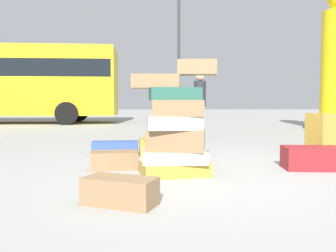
{
  "coord_description": "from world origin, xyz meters",
  "views": [
    {
      "loc": [
        -0.71,
        -4.12,
        0.87
      ],
      "look_at": [
        -0.38,
        1.39,
        0.5
      ],
      "focal_mm": 37.25,
      "sensor_mm": 36.0,
      "label": 1
    }
  ],
  "objects_px": {
    "suitcase_tan_right_side": "(160,147)",
    "suitcase_tower": "(175,127)",
    "suitcase_brown_foreground_near": "(120,191)",
    "suitcase_navy_left_side": "(115,148)",
    "suitcase_tan_upright_blue": "(320,137)",
    "person_bearded_onlooker": "(200,99)",
    "suitcase_maroon_white_trunk": "(315,158)",
    "suitcase_brown_foreground_far": "(114,160)",
    "lamp_post": "(179,17)"
  },
  "relations": [
    {
      "from": "suitcase_tan_right_side",
      "to": "suitcase_tower",
      "type": "bearing_deg",
      "value": -88.4
    },
    {
      "from": "suitcase_brown_foreground_near",
      "to": "suitcase_navy_left_side",
      "type": "relative_size",
      "value": 0.83
    },
    {
      "from": "suitcase_navy_left_side",
      "to": "suitcase_brown_foreground_near",
      "type": "bearing_deg",
      "value": -84.59
    },
    {
      "from": "suitcase_tower",
      "to": "suitcase_navy_left_side",
      "type": "xyz_separation_m",
      "value": [
        -0.86,
        1.61,
        -0.47
      ]
    },
    {
      "from": "suitcase_tan_upright_blue",
      "to": "person_bearded_onlooker",
      "type": "bearing_deg",
      "value": 88.49
    },
    {
      "from": "suitcase_navy_left_side",
      "to": "suitcase_tower",
      "type": "bearing_deg",
      "value": -62.49
    },
    {
      "from": "suitcase_tower",
      "to": "suitcase_maroon_white_trunk",
      "type": "bearing_deg",
      "value": 7.88
    },
    {
      "from": "suitcase_tan_upright_blue",
      "to": "suitcase_brown_foreground_near",
      "type": "bearing_deg",
      "value": -163.36
    },
    {
      "from": "suitcase_tan_right_side",
      "to": "suitcase_maroon_white_trunk",
      "type": "relative_size",
      "value": 0.83
    },
    {
      "from": "suitcase_tan_right_side",
      "to": "suitcase_brown_foreground_far",
      "type": "relative_size",
      "value": 1.07
    },
    {
      "from": "suitcase_navy_left_side",
      "to": "suitcase_brown_foreground_far",
      "type": "xyz_separation_m",
      "value": [
        0.1,
        -1.17,
        -0.0
      ]
    },
    {
      "from": "lamp_post",
      "to": "suitcase_tower",
      "type": "bearing_deg",
      "value": -95.42
    },
    {
      "from": "suitcase_maroon_white_trunk",
      "to": "suitcase_brown_foreground_far",
      "type": "bearing_deg",
      "value": -177.65
    },
    {
      "from": "person_bearded_onlooker",
      "to": "suitcase_tan_upright_blue",
      "type": "bearing_deg",
      "value": 38.56
    },
    {
      "from": "suitcase_brown_foreground_near",
      "to": "suitcase_tan_upright_blue",
      "type": "bearing_deg",
      "value": 61.08
    },
    {
      "from": "suitcase_brown_foreground_near",
      "to": "person_bearded_onlooker",
      "type": "xyz_separation_m",
      "value": [
        1.57,
        5.83,
        0.85
      ]
    },
    {
      "from": "suitcase_tower",
      "to": "suitcase_tan_right_side",
      "type": "relative_size",
      "value": 2.13
    },
    {
      "from": "lamp_post",
      "to": "suitcase_navy_left_side",
      "type": "bearing_deg",
      "value": -101.57
    },
    {
      "from": "suitcase_maroon_white_trunk",
      "to": "person_bearded_onlooker",
      "type": "distance_m",
      "value": 4.54
    },
    {
      "from": "suitcase_tower",
      "to": "lamp_post",
      "type": "xyz_separation_m",
      "value": [
        1.03,
        10.83,
        3.89
      ]
    },
    {
      "from": "suitcase_maroon_white_trunk",
      "to": "suitcase_brown_foreground_far",
      "type": "height_order",
      "value": "suitcase_maroon_white_trunk"
    },
    {
      "from": "suitcase_tower",
      "to": "person_bearded_onlooker",
      "type": "distance_m",
      "value": 4.76
    },
    {
      "from": "suitcase_tan_upright_blue",
      "to": "suitcase_maroon_white_trunk",
      "type": "distance_m",
      "value": 0.83
    },
    {
      "from": "suitcase_tan_right_side",
      "to": "suitcase_brown_foreground_near",
      "type": "bearing_deg",
      "value": -102.2
    },
    {
      "from": "suitcase_brown_foreground_near",
      "to": "lamp_post",
      "type": "bearing_deg",
      "value": 106.48
    },
    {
      "from": "suitcase_tower",
      "to": "suitcase_maroon_white_trunk",
      "type": "xyz_separation_m",
      "value": [
        1.85,
        0.26,
        -0.44
      ]
    },
    {
      "from": "suitcase_brown_foreground_far",
      "to": "lamp_post",
      "type": "relative_size",
      "value": 0.09
    },
    {
      "from": "suitcase_navy_left_side",
      "to": "suitcase_brown_foreground_far",
      "type": "distance_m",
      "value": 1.17
    },
    {
      "from": "suitcase_navy_left_side",
      "to": "suitcase_tan_right_side",
      "type": "relative_size",
      "value": 1.14
    },
    {
      "from": "suitcase_tan_right_side",
      "to": "person_bearded_onlooker",
      "type": "relative_size",
      "value": 0.4
    },
    {
      "from": "suitcase_tan_right_side",
      "to": "lamp_post",
      "type": "bearing_deg",
      "value": 79.84
    },
    {
      "from": "suitcase_tan_upright_blue",
      "to": "suitcase_tan_right_side",
      "type": "bearing_deg",
      "value": 145.47
    },
    {
      "from": "suitcase_tower",
      "to": "suitcase_brown_foreground_near",
      "type": "height_order",
      "value": "suitcase_tower"
    },
    {
      "from": "lamp_post",
      "to": "suitcase_tan_upright_blue",
      "type": "bearing_deg",
      "value": -82.86
    },
    {
      "from": "suitcase_maroon_white_trunk",
      "to": "suitcase_brown_foreground_far",
      "type": "distance_m",
      "value": 2.62
    },
    {
      "from": "suitcase_brown_foreground_near",
      "to": "lamp_post",
      "type": "relative_size",
      "value": 0.09
    },
    {
      "from": "suitcase_tower",
      "to": "suitcase_brown_foreground_near",
      "type": "bearing_deg",
      "value": -115.44
    },
    {
      "from": "person_bearded_onlooker",
      "to": "lamp_post",
      "type": "relative_size",
      "value": 0.23
    },
    {
      "from": "suitcase_tower",
      "to": "lamp_post",
      "type": "bearing_deg",
      "value": 84.58
    },
    {
      "from": "suitcase_maroon_white_trunk",
      "to": "lamp_post",
      "type": "bearing_deg",
      "value": 100.86
    },
    {
      "from": "suitcase_brown_foreground_near",
      "to": "suitcase_maroon_white_trunk",
      "type": "bearing_deg",
      "value": 54.95
    },
    {
      "from": "suitcase_tan_upright_blue",
      "to": "suitcase_navy_left_side",
      "type": "height_order",
      "value": "suitcase_tan_upright_blue"
    },
    {
      "from": "suitcase_tower",
      "to": "lamp_post",
      "type": "height_order",
      "value": "lamp_post"
    },
    {
      "from": "suitcase_tan_upright_blue",
      "to": "lamp_post",
      "type": "height_order",
      "value": "lamp_post"
    },
    {
      "from": "suitcase_tan_upright_blue",
      "to": "suitcase_navy_left_side",
      "type": "bearing_deg",
      "value": 147.57
    },
    {
      "from": "suitcase_brown_foreground_near",
      "to": "suitcase_tan_upright_blue",
      "type": "distance_m",
      "value": 3.56
    },
    {
      "from": "person_bearded_onlooker",
      "to": "lamp_post",
      "type": "height_order",
      "value": "lamp_post"
    },
    {
      "from": "person_bearded_onlooker",
      "to": "lamp_post",
      "type": "distance_m",
      "value": 7.12
    },
    {
      "from": "suitcase_brown_foreground_far",
      "to": "person_bearded_onlooker",
      "type": "distance_m",
      "value": 4.63
    },
    {
      "from": "suitcase_tower",
      "to": "suitcase_brown_foreground_near",
      "type": "distance_m",
      "value": 1.4
    }
  ]
}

